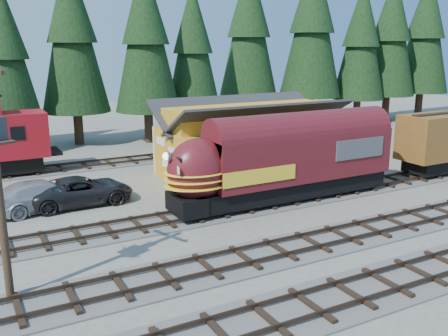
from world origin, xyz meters
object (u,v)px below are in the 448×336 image
pickup_truck_a (81,191)px  pickup_truck_b (42,195)px  locomotive (279,164)px  depot (250,132)px

pickup_truck_a → pickup_truck_b: bearing=86.6°
locomotive → pickup_truck_b: (-12.18, 5.14, -1.48)m
pickup_truck_b → depot: bearing=-96.5°
depot → pickup_truck_a: bearing=-173.2°
pickup_truck_a → depot: bearing=-84.2°
depot → locomotive: depot is taller
pickup_truck_a → pickup_truck_b: 2.10m
depot → locomotive: 6.84m
depot → locomotive: (-2.04, -6.50, -0.64)m
depot → pickup_truck_b: 14.44m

